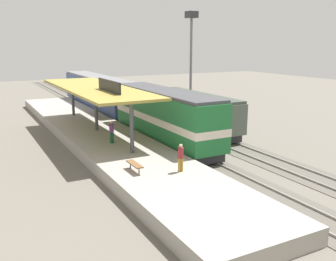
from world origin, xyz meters
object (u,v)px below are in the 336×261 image
Objects in this scene: platform_bench at (135,164)px; passenger_carriage_single at (98,93)px; locomotive at (165,116)px; person_waiting at (112,131)px; freight_car at (195,112)px; person_walking at (181,156)px; light_mast at (191,43)px.

platform_bench is 0.08× the size of passenger_carriage_single.
passenger_carriage_single is at bearing 90.00° from locomotive.
person_waiting is at bearing -104.78° from passenger_carriage_single.
freight_car is (10.60, 10.20, 0.63)m from platform_bench.
person_walking is at bearing -111.92° from locomotive.
locomotive is (6.00, 7.62, 1.07)m from platform_bench.
person_walking is (-8.20, -11.53, -0.12)m from freight_car.
platform_bench is at bearing -98.72° from person_waiting.
person_walking is (2.40, -1.33, 0.51)m from platform_bench.
freight_car is at bearing -73.39° from passenger_carriage_single.
light_mast is at bearing 36.32° from person_waiting.
light_mast is at bearing -50.21° from passenger_carriage_single.
light_mast is at bearing 57.04° from person_walking.
platform_bench is at bearing -136.09° from freight_car.
light_mast is at bearing 62.15° from freight_car.
locomotive is at bearing -90.00° from passenger_carriage_single.
person_waiting is 8.33m from person_walking.
person_waiting is at bearing 81.28° from platform_bench.
person_walking is at bearing -28.93° from platform_bench.
passenger_carriage_single is (6.00, 25.62, 0.97)m from platform_bench.
light_mast reaches higher than locomotive.
locomotive is 13.09m from light_mast.
platform_bench is 22.46m from light_mast.
person_waiting is (1.06, 6.89, 0.51)m from platform_bench.
freight_car is at bearing 54.57° from person_walking.
platform_bench is 14.73m from freight_car.
locomotive is 8.44× the size of person_waiting.
passenger_carriage_single is 11.70× the size of person_waiting.
locomotive is at bearing 8.44° from person_waiting.
person_walking is (-3.60, -8.95, -0.56)m from locomotive.
passenger_carriage_single is (0.00, 18.00, -0.10)m from locomotive.
locomotive reaches higher than freight_car.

